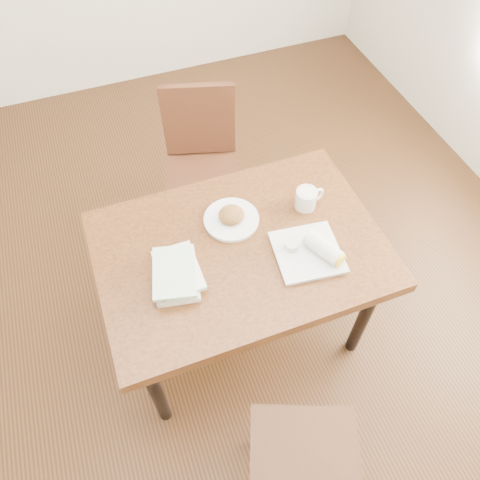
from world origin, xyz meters
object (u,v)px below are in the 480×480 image
object	(u,v)px
chair_far	(201,158)
table	(240,257)
plate_scone	(231,218)
book_stack	(177,273)
coffee_mug	(307,198)
plate_burrito	(312,251)

from	to	relation	value
chair_far	table	bearing A→B (deg)	-94.52
plate_scone	book_stack	world-z (taller)	plate_scone
table	coffee_mug	bearing A→B (deg)	17.34
plate_scone	coffee_mug	bearing A→B (deg)	-5.04
coffee_mug	plate_burrito	xyz separation A→B (m)	(-0.10, -0.26, -0.02)
chair_far	coffee_mug	distance (m)	0.79
coffee_mug	chair_far	bearing A→B (deg)	114.25
plate_scone	plate_burrito	size ratio (longest dim) A/B	0.81
table	plate_scone	xyz separation A→B (m)	(0.01, 0.15, 0.10)
plate_scone	coffee_mug	xyz separation A→B (m)	(0.36, -0.03, 0.03)
table	chair_far	size ratio (longest dim) A/B	1.30
chair_far	coffee_mug	bearing A→B (deg)	-65.75
table	coffee_mug	distance (m)	0.41
plate_scone	book_stack	xyz separation A→B (m)	(-0.31, -0.20, 0.01)
chair_far	plate_scone	size ratio (longest dim) A/B	3.80
plate_burrito	plate_scone	bearing A→B (deg)	131.42
plate_burrito	book_stack	xyz separation A→B (m)	(-0.57, 0.09, 0.01)
plate_scone	coffee_mug	world-z (taller)	coffee_mug
table	chair_far	distance (m)	0.81
chair_far	plate_burrito	size ratio (longest dim) A/B	3.09
plate_scone	coffee_mug	size ratio (longest dim) A/B	1.73
table	book_stack	size ratio (longest dim) A/B	4.30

